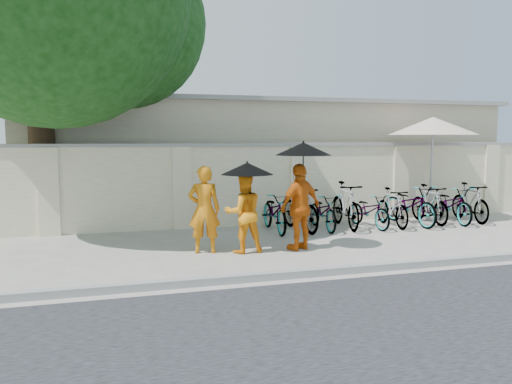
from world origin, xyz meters
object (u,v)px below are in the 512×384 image
object	(u,v)px
monk_left	(204,210)
monk_center	(244,213)
patio_umbrella	(433,127)
monk_right	(300,207)

from	to	relation	value
monk_left	monk_center	world-z (taller)	monk_left
monk_center	patio_umbrella	distance (m)	6.51
monk_left	monk_center	size ratio (longest dim) A/B	1.08
monk_right	patio_umbrella	distance (m)	5.53
monk_center	patio_umbrella	world-z (taller)	patio_umbrella
monk_center	monk_right	bearing A→B (deg)	174.19
monk_right	monk_left	bearing A→B (deg)	-31.98
monk_center	patio_umbrella	bearing A→B (deg)	-160.15
monk_center	monk_left	bearing A→B (deg)	-15.81
monk_left	monk_right	size ratio (longest dim) A/B	0.98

